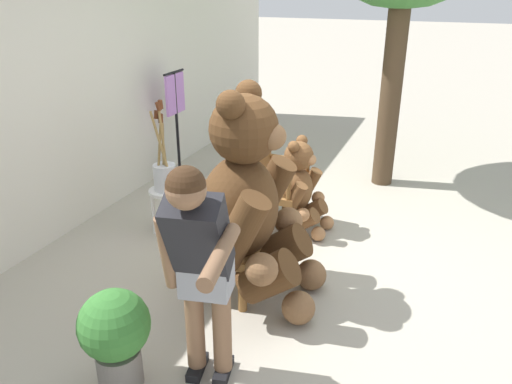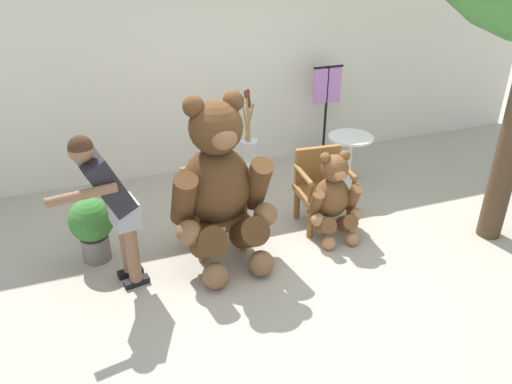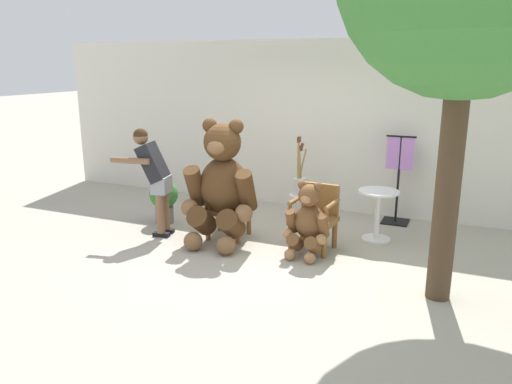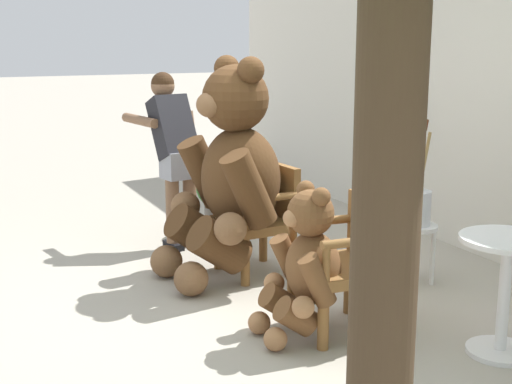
# 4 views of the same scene
# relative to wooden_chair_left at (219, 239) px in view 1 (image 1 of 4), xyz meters

# --- Properties ---
(ground_plane) EXTENTS (60.00, 60.00, 0.00)m
(ground_plane) POSITION_rel_wooden_chair_left_xyz_m (0.63, -0.44, -0.46)
(ground_plane) COLOR #A8A091
(back_wall) EXTENTS (10.00, 0.16, 2.80)m
(back_wall) POSITION_rel_wooden_chair_left_xyz_m (0.63, 1.96, 0.94)
(back_wall) COLOR silver
(back_wall) RESTS_ON ground
(wooden_chair_left) EXTENTS (0.60, 0.56, 0.86)m
(wooden_chair_left) POSITION_rel_wooden_chair_left_xyz_m (0.00, 0.00, 0.00)
(wooden_chair_left) COLOR brown
(wooden_chair_left) RESTS_ON ground
(wooden_chair_right) EXTENTS (0.60, 0.56, 0.86)m
(wooden_chair_right) POSITION_rel_wooden_chair_left_xyz_m (1.26, 0.00, 0.00)
(wooden_chair_right) COLOR brown
(wooden_chair_right) RESTS_ON ground
(teddy_bear_large) EXTENTS (1.03, 1.00, 1.71)m
(teddy_bear_large) POSITION_rel_wooden_chair_left_xyz_m (0.01, -0.27, 0.37)
(teddy_bear_large) COLOR #4C3019
(teddy_bear_large) RESTS_ON ground
(teddy_bear_small) EXTENTS (0.59, 0.57, 0.98)m
(teddy_bear_small) POSITION_rel_wooden_chair_left_xyz_m (1.25, -0.29, 0.02)
(teddy_bear_small) COLOR brown
(teddy_bear_small) RESTS_ON ground
(person_visitor) EXTENTS (0.75, 0.58, 1.54)m
(person_visitor) POSITION_rel_wooden_chair_left_xyz_m (-1.01, -0.38, 0.45)
(person_visitor) COLOR black
(person_visitor) RESTS_ON ground
(white_stool) EXTENTS (0.34, 0.34, 0.46)m
(white_stool) POSITION_rel_wooden_chair_left_xyz_m (0.73, 0.94, -0.11)
(white_stool) COLOR white
(white_stool) RESTS_ON ground
(brush_bucket) EXTENTS (0.22, 0.22, 0.90)m
(brush_bucket) POSITION_rel_wooden_chair_left_xyz_m (0.73, 0.94, 0.19)
(brush_bucket) COLOR silver
(brush_bucket) RESTS_ON white_stool
(round_side_table) EXTENTS (0.56, 0.56, 0.72)m
(round_side_table) POSITION_rel_wooden_chair_left_xyz_m (1.97, 0.64, -0.01)
(round_side_table) COLOR white
(round_side_table) RESTS_ON ground
(potted_plant) EXTENTS (0.44, 0.44, 0.68)m
(potted_plant) POSITION_rel_wooden_chair_left_xyz_m (-1.20, 0.12, -0.07)
(potted_plant) COLOR slate
(potted_plant) RESTS_ON ground
(clothing_display_stand) EXTENTS (0.44, 0.40, 1.36)m
(clothing_display_stand) POSITION_rel_wooden_chair_left_xyz_m (2.10, 1.58, 0.26)
(clothing_display_stand) COLOR black
(clothing_display_stand) RESTS_ON ground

